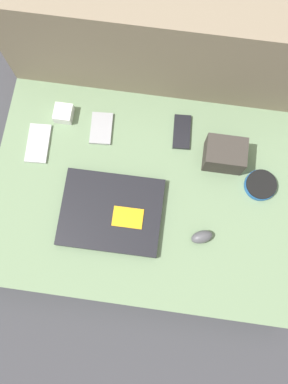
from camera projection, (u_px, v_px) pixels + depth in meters
ground_plane at (144, 202)px, 1.27m from camera, size 8.00×8.00×0.00m
couch_seat at (144, 198)px, 1.21m from camera, size 0.95×0.67×0.13m
couch_backrest at (163, 50)px, 1.15m from camera, size 0.95×0.20×0.46m
laptop at (111, 212)px, 1.12m from camera, size 0.30×0.24×0.03m
computer_mouse at (202, 237)px, 1.10m from camera, size 0.07×0.06×0.04m
speaker_puck at (261, 185)px, 1.14m from camera, size 0.10×0.10×0.02m
phone_silver at (182, 132)px, 1.19m from camera, size 0.06×0.12×0.01m
phone_black at (101, 128)px, 1.20m from camera, size 0.07×0.11×0.01m
phone_small at (38, 143)px, 1.18m from camera, size 0.08×0.13×0.01m
camera_pouch at (224, 155)px, 1.13m from camera, size 0.12×0.09×0.09m
charger_brick at (64, 113)px, 1.19m from camera, size 0.06×0.06×0.04m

